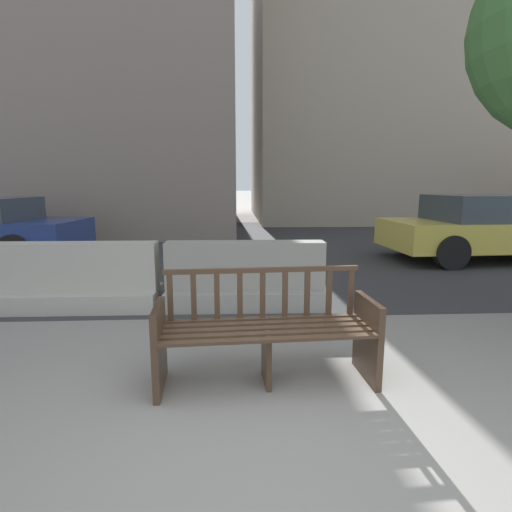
% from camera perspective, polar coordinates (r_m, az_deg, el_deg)
% --- Properties ---
extents(ground_plane, '(200.00, 200.00, 0.00)m').
position_cam_1_polar(ground_plane, '(2.38, 2.44, -30.41)').
color(ground_plane, gray).
extents(street_asphalt, '(120.00, 12.00, 0.01)m').
position_cam_1_polar(street_asphalt, '(10.61, -2.06, 1.81)').
color(street_asphalt, '#333335').
rests_on(street_asphalt, ground).
extents(street_bench, '(1.72, 0.62, 0.88)m').
position_cam_1_polar(street_bench, '(3.18, 1.43, -11.02)').
color(street_bench, '#473323').
rests_on(street_bench, ground).
extents(jersey_barrier_centre, '(2.01, 0.72, 0.84)m').
position_cam_1_polar(jersey_barrier_centre, '(5.11, -1.54, -3.49)').
color(jersey_barrier_centre, gray).
rests_on(jersey_barrier_centre, ground).
extents(jersey_barrier_left, '(2.01, 0.70, 0.84)m').
position_cam_1_polar(jersey_barrier_left, '(5.50, -24.14, -3.40)').
color(jersey_barrier_left, '#ADA89E').
rests_on(jersey_barrier_left, ground).
extents(car_taxi_near, '(4.09, 2.07, 1.34)m').
position_cam_1_polar(car_taxi_near, '(9.47, 29.82, 3.47)').
color(car_taxi_near, '#DBC64C').
rests_on(car_taxi_near, ground).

